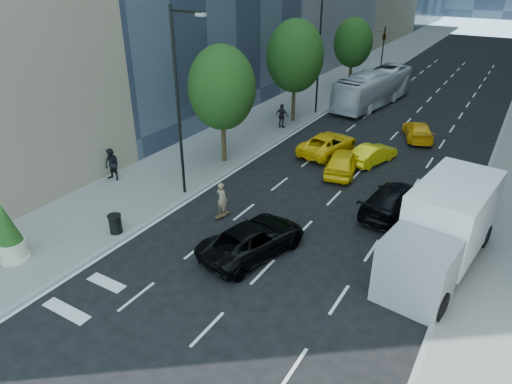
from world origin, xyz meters
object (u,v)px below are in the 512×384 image
Objects in this scene: skateboarder at (222,201)px; black_sedan_lincoln at (253,239)px; trash_can at (115,224)px; city_bus at (373,88)px; planter_shrub at (8,233)px; box_truck at (443,229)px; black_sedan_mercedes at (392,200)px.

black_sedan_lincoln is (3.09, -1.98, -0.18)m from skateboarder.
city_bus is at bearing 83.17° from trash_can.
black_sedan_lincoln is at bearing 34.76° from planter_shrub.
planter_shrub reaches higher than black_sedan_lincoln.
trash_can is at bearing 60.24° from skateboarder.
planter_shrub reaches higher than skateboarder.
skateboarder is 24.30m from city_bus.
box_truck is at bearing -162.84° from skateboarder.
black_sedan_mercedes is 0.46× the size of city_bus.
box_truck reaches higher than black_sedan_mercedes.
city_bus is at bearing 121.70° from box_truck.
planter_shrub is at bearing -91.99° from city_bus.
trash_can is (-3.40, -28.40, -0.96)m from city_bus.
city_bus reaches higher than black_sedan_lincoln.
skateboarder is 8.93m from black_sedan_mercedes.
black_sedan_mercedes is at bearing -136.10° from skateboarder.
black_sedan_mercedes is at bearing -107.14° from black_sedan_lincoln.
black_sedan_lincoln is at bearing -148.51° from box_truck.
black_sedan_lincoln is at bearing 157.22° from skateboarder.
planter_shrub is (-12.99, -13.00, 0.71)m from black_sedan_mercedes.
black_sedan_mercedes is 4.88m from box_truck.
planter_shrub is (-5.59, -32.29, -0.10)m from city_bus.
skateboarder is 10.57m from box_truck.
box_truck reaches higher than city_bus.
black_sedan_lincoln is 10.59m from planter_shrub.
black_sedan_mercedes reaches higher than trash_can.
skateboarder reaches higher than black_sedan_lincoln.
planter_shrub is at bearing 50.77° from black_sedan_mercedes.
city_bus is at bearing 80.17° from planter_shrub.
skateboarder is at bearing -82.16° from city_bus.
box_truck is at bearing 21.48° from trash_can.
black_sedan_mercedes is 0.66× the size of box_truck.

